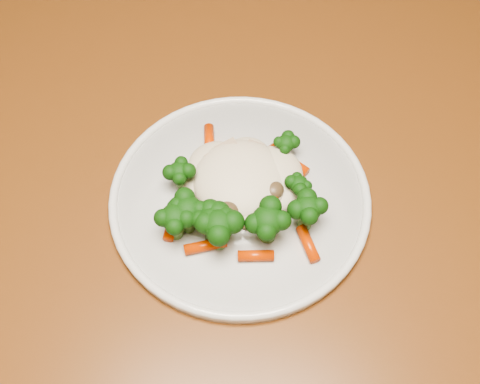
{
  "coord_description": "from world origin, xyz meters",
  "views": [
    {
      "loc": [
        0.01,
        -0.52,
        1.34
      ],
      "look_at": [
        -0.01,
        -0.16,
        0.77
      ],
      "focal_mm": 45.0,
      "sensor_mm": 36.0,
      "label": 1
    }
  ],
  "objects": [
    {
      "name": "plate",
      "position": [
        -0.01,
        -0.16,
        0.76
      ],
      "size": [
        0.3,
        0.3,
        0.01
      ],
      "primitive_type": "cylinder",
      "color": "silver",
      "rests_on": "dining_table"
    },
    {
      "name": "dining_table",
      "position": [
        -0.01,
        -0.11,
        0.65
      ],
      "size": [
        1.46,
        1.24,
        0.75
      ],
      "rotation": [
        0.0,
        0.0,
        0.39
      ],
      "color": "brown",
      "rests_on": "ground"
    },
    {
      "name": "meal",
      "position": [
        -0.02,
        -0.17,
        0.78
      ],
      "size": [
        0.19,
        0.18,
        0.05
      ],
      "color": "beige",
      "rests_on": "plate"
    }
  ]
}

